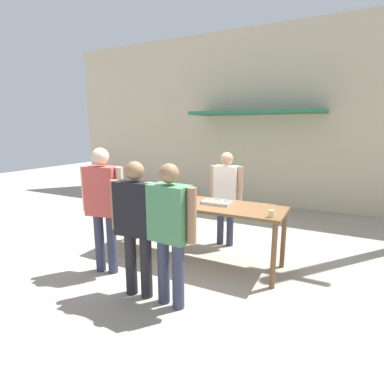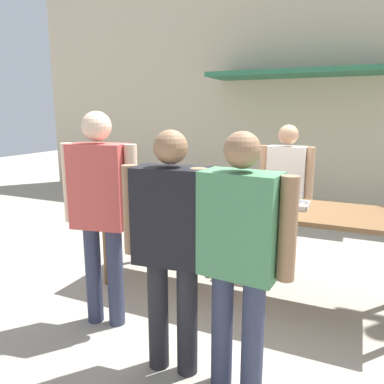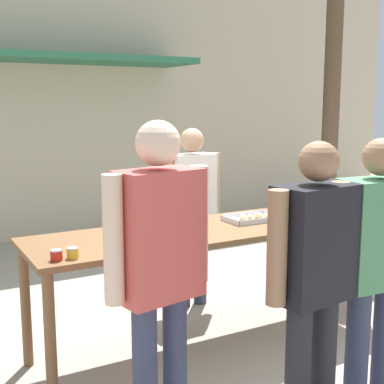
{
  "view_description": "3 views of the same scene",
  "coord_description": "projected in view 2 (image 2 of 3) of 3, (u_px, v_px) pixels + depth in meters",
  "views": [
    {
      "loc": [
        1.99,
        -3.95,
        2.02
      ],
      "look_at": [
        0.0,
        0.0,
        1.08
      ],
      "focal_mm": 28.0,
      "sensor_mm": 36.0,
      "label": 1
    },
    {
      "loc": [
        0.96,
        -3.29,
        1.76
      ],
      "look_at": [
        -0.53,
        0.04,
        0.98
      ],
      "focal_mm": 35.0,
      "sensor_mm": 36.0,
      "label": 2
    },
    {
      "loc": [
        -2.04,
        -3.34,
        1.85
      ],
      "look_at": [
        0.26,
        0.78,
        1.06
      ],
      "focal_mm": 50.0,
      "sensor_mm": 36.0,
      "label": 3
    }
  ],
  "objects": [
    {
      "name": "ground_plane",
      "position": [
        239.0,
        294.0,
        3.69
      ],
      "size": [
        24.0,
        24.0,
        0.0
      ],
      "primitive_type": "plane",
      "color": "#A39989"
    },
    {
      "name": "building_facade_back",
      "position": [
        307.0,
        84.0,
        6.77
      ],
      "size": [
        12.0,
        1.11,
        4.5
      ],
      "color": "beige",
      "rests_on": "ground"
    },
    {
      "name": "serving_table",
      "position": [
        242.0,
        213.0,
        3.52
      ],
      "size": [
        2.78,
        0.8,
        0.93
      ],
      "color": "brown",
      "rests_on": "ground"
    },
    {
      "name": "food_tray_sausages",
      "position": [
        192.0,
        196.0,
        3.74
      ],
      "size": [
        0.47,
        0.26,
        0.04
      ],
      "color": "silver",
      "rests_on": "serving_table"
    },
    {
      "name": "food_tray_buns",
      "position": [
        285.0,
        204.0,
        3.38
      ],
      "size": [
        0.42,
        0.26,
        0.06
      ],
      "color": "silver",
      "rests_on": "serving_table"
    },
    {
      "name": "condiment_jar_mustard",
      "position": [
        113.0,
        194.0,
        3.74
      ],
      "size": [
        0.07,
        0.07,
        0.07
      ],
      "color": "#B22319",
      "rests_on": "serving_table"
    },
    {
      "name": "condiment_jar_ketchup",
      "position": [
        121.0,
        195.0,
        3.7
      ],
      "size": [
        0.07,
        0.07,
        0.07
      ],
      "color": "gold",
      "rests_on": "serving_table"
    },
    {
      "name": "person_server_behind_table",
      "position": [
        286.0,
        186.0,
        4.08
      ],
      "size": [
        0.57,
        0.23,
        1.63
      ],
      "rotation": [
        0.0,
        0.0,
        0.03
      ],
      "color": "#333851",
      "rests_on": "ground"
    },
    {
      "name": "person_customer_holding_hotdog",
      "position": [
        101.0,
        202.0,
        2.99
      ],
      "size": [
        0.63,
        0.32,
        1.77
      ],
      "rotation": [
        0.0,
        0.0,
        3.32
      ],
      "color": "#333851",
      "rests_on": "ground"
    },
    {
      "name": "person_customer_with_cup",
      "position": [
        239.0,
        246.0,
        2.23
      ],
      "size": [
        0.67,
        0.29,
        1.66
      ],
      "rotation": [
        0.0,
        0.0,
        3.05
      ],
      "color": "#333851",
      "rests_on": "ground"
    },
    {
      "name": "person_customer_waiting_in_line",
      "position": [
        172.0,
        236.0,
        2.43
      ],
      "size": [
        0.68,
        0.31,
        1.66
      ],
      "rotation": [
        0.0,
        0.0,
        3.25
      ],
      "color": "#232328",
      "rests_on": "ground"
    }
  ]
}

